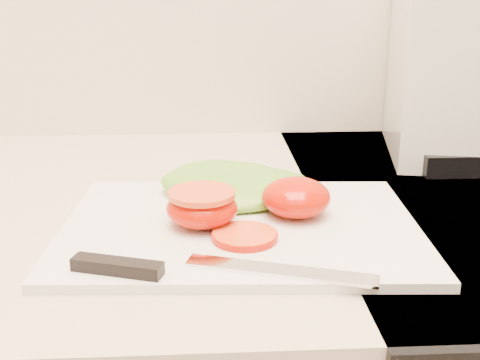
{
  "coord_description": "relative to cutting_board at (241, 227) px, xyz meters",
  "views": [
    {
      "loc": [
        0.04,
        0.98,
        1.19
      ],
      "look_at": [
        0.07,
        1.58,
        0.99
      ],
      "focal_mm": 45.0,
      "sensor_mm": 36.0,
      "label": 1
    }
  ],
  "objects": [
    {
      "name": "cutting_board",
      "position": [
        0.0,
        0.0,
        0.0
      ],
      "size": [
        0.39,
        0.29,
        0.01
      ],
      "primitive_type": "cube",
      "rotation": [
        0.0,
        0.0,
        -0.05
      ],
      "color": "silver",
      "rests_on": "counter"
    },
    {
      "name": "appliance",
      "position": [
        0.35,
        0.29,
        0.15
      ],
      "size": [
        0.24,
        0.28,
        0.3
      ],
      "primitive_type": "cube",
      "rotation": [
        0.0,
        0.0,
        -0.2
      ],
      "color": "silver",
      "rests_on": "counter"
    },
    {
      "name": "tomato_half_dome",
      "position": [
        0.06,
        0.02,
        0.03
      ],
      "size": [
        0.08,
        0.08,
        0.04
      ],
      "primitive_type": "ellipsoid",
      "color": "red",
      "rests_on": "cutting_board"
    },
    {
      "name": "lettuce_leaf_1",
      "position": [
        0.04,
        0.08,
        0.02
      ],
      "size": [
        0.13,
        0.11,
        0.02
      ],
      "primitive_type": "ellipsoid",
      "rotation": [
        0.0,
        0.0,
        0.31
      ],
      "color": "#75C534",
      "rests_on": "cutting_board"
    },
    {
      "name": "tomato_half_cut",
      "position": [
        -0.04,
        -0.0,
        0.03
      ],
      "size": [
        0.08,
        0.08,
        0.04
      ],
      "color": "red",
      "rests_on": "cutting_board"
    },
    {
      "name": "knife",
      "position": [
        -0.06,
        -0.11,
        0.01
      ],
      "size": [
        0.27,
        0.07,
        0.01
      ],
      "rotation": [
        0.0,
        0.0,
        -0.31
      ],
      "color": "silver",
      "rests_on": "cutting_board"
    },
    {
      "name": "tomato_slice_0",
      "position": [
        0.0,
        -0.04,
        0.01
      ],
      "size": [
        0.06,
        0.06,
        0.01
      ],
      "primitive_type": "cylinder",
      "color": "#F55B28",
      "rests_on": "cutting_board"
    },
    {
      "name": "lettuce_leaf_0",
      "position": [
        -0.01,
        0.08,
        0.02
      ],
      "size": [
        0.19,
        0.16,
        0.03
      ],
      "primitive_type": "ellipsoid",
      "rotation": [
        0.0,
        0.0,
        -0.4
      ],
      "color": "#75C534",
      "rests_on": "cutting_board"
    }
  ]
}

